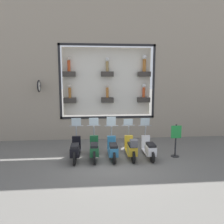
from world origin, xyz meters
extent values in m
plane|color=#66635E|center=(0.00, 0.00, 0.00)|extent=(120.00, 120.00, 0.00)
cube|color=gray|center=(3.60, 0.00, 0.59)|extent=(0.40, 5.21, 1.17)
cube|color=gray|center=(3.60, 0.00, 6.82)|extent=(0.40, 5.21, 3.26)
cube|color=black|center=(3.39, 0.00, 5.13)|extent=(0.04, 5.21, 0.12)
cube|color=black|center=(3.39, 0.00, 1.23)|extent=(0.04, 5.21, 0.12)
cube|color=black|center=(3.39, -2.54, 3.18)|extent=(0.04, 0.12, 4.02)
cube|color=black|center=(3.39, 2.54, 3.18)|extent=(0.04, 0.12, 4.02)
cube|color=white|center=(3.95, 0.00, 3.18)|extent=(0.04, 4.97, 3.78)
cube|color=#38332D|center=(3.73, -2.09, 3.61)|extent=(0.36, 0.69, 0.28)
cylinder|color=#B26B2D|center=(3.73, -2.09, 4.09)|extent=(0.19, 0.19, 0.68)
sphere|color=white|center=(3.73, -2.09, 4.55)|extent=(0.25, 0.25, 0.25)
cube|color=#38332D|center=(3.73, 0.00, 3.61)|extent=(0.36, 0.69, 0.28)
cylinder|color=#9E7F4C|center=(3.73, 0.00, 4.02)|extent=(0.15, 0.15, 0.56)
sphere|color=white|center=(3.73, 0.00, 4.40)|extent=(0.20, 0.20, 0.20)
cube|color=#38332D|center=(3.73, 2.09, 3.61)|extent=(0.36, 0.69, 0.28)
cylinder|color=#CC4C23|center=(3.73, 2.09, 4.04)|extent=(0.16, 0.16, 0.59)
sphere|color=beige|center=(3.73, 2.09, 4.44)|extent=(0.21, 0.21, 0.21)
cube|color=#38332D|center=(3.73, -2.09, 2.16)|extent=(0.36, 0.69, 0.28)
cylinder|color=#CC4C23|center=(3.73, -2.09, 2.58)|extent=(0.15, 0.15, 0.56)
sphere|color=white|center=(3.73, -2.09, 2.96)|extent=(0.20, 0.20, 0.20)
cube|color=#38332D|center=(3.73, 0.00, 2.16)|extent=(0.36, 0.69, 0.28)
cylinder|color=#B26B2D|center=(3.73, 0.00, 2.58)|extent=(0.15, 0.15, 0.55)
sphere|color=beige|center=(3.73, 0.00, 2.95)|extent=(0.20, 0.20, 0.20)
cube|color=#38332D|center=(3.73, 2.09, 2.16)|extent=(0.36, 0.69, 0.28)
cylinder|color=#B26B2D|center=(3.73, 2.09, 2.58)|extent=(0.15, 0.15, 0.56)
sphere|color=beige|center=(3.73, 2.09, 2.96)|extent=(0.20, 0.20, 0.20)
cylinder|color=black|center=(3.23, 3.57, 2.98)|extent=(0.35, 0.05, 0.05)
torus|color=black|center=(3.05, 3.57, 2.98)|extent=(0.63, 0.07, 0.63)
cylinder|color=white|center=(3.05, 3.57, 2.98)|extent=(0.52, 0.03, 0.52)
cylinder|color=black|center=(1.04, -1.56, 0.23)|extent=(0.46, 0.09, 0.46)
cylinder|color=black|center=(-0.29, -1.56, 0.23)|extent=(0.46, 0.09, 0.46)
cube|color=silver|center=(0.37, -1.56, 0.22)|extent=(1.02, 0.38, 0.06)
cube|color=silver|center=(0.00, -1.56, 0.43)|extent=(0.61, 0.35, 0.36)
cube|color=black|center=(0.00, -1.56, 0.66)|extent=(0.58, 0.31, 0.10)
cube|color=silver|center=(0.92, -1.56, 0.53)|extent=(0.12, 0.37, 0.56)
cylinder|color=gray|center=(0.99, -1.56, 1.02)|extent=(0.20, 0.06, 0.45)
cylinder|color=gray|center=(1.06, -1.56, 1.24)|extent=(0.04, 0.60, 0.04)
cube|color=silver|center=(1.10, -1.56, 1.41)|extent=(0.09, 0.42, 0.35)
cylinder|color=black|center=(1.02, -0.78, 0.25)|extent=(0.51, 0.09, 0.51)
cylinder|color=black|center=(-0.27, -0.78, 0.25)|extent=(0.51, 0.09, 0.51)
cube|color=gold|center=(0.37, -0.78, 0.24)|extent=(1.02, 0.39, 0.06)
cube|color=gold|center=(0.00, -0.78, 0.45)|extent=(0.61, 0.35, 0.36)
cube|color=black|center=(0.00, -0.78, 0.68)|extent=(0.58, 0.31, 0.10)
cube|color=gold|center=(0.92, -0.78, 0.55)|extent=(0.12, 0.37, 0.56)
cylinder|color=gray|center=(0.99, -0.78, 1.05)|extent=(0.20, 0.06, 0.45)
cylinder|color=gray|center=(1.06, -0.78, 1.26)|extent=(0.04, 0.61, 0.04)
cube|color=silver|center=(1.10, -0.78, 1.41)|extent=(0.08, 0.42, 0.30)
cube|color=#4C4C51|center=(-0.32, -0.78, 0.84)|extent=(0.28, 0.28, 0.28)
cylinder|color=black|center=(1.03, 0.00, 0.24)|extent=(0.49, 0.09, 0.49)
cylinder|color=black|center=(-0.28, 0.00, 0.24)|extent=(0.49, 0.09, 0.49)
cube|color=teal|center=(0.37, 0.00, 0.23)|extent=(1.02, 0.39, 0.06)
cube|color=teal|center=(0.00, 0.00, 0.44)|extent=(0.61, 0.35, 0.36)
cube|color=black|center=(0.00, 0.00, 0.67)|extent=(0.58, 0.31, 0.10)
cube|color=teal|center=(0.92, 0.00, 0.54)|extent=(0.12, 0.37, 0.56)
cylinder|color=gray|center=(0.99, 0.00, 1.03)|extent=(0.20, 0.06, 0.45)
cylinder|color=gray|center=(1.06, 0.00, 1.25)|extent=(0.04, 0.61, 0.04)
cube|color=silver|center=(1.10, 0.00, 1.46)|extent=(0.10, 0.42, 0.42)
cylinder|color=black|center=(1.00, 0.78, 0.28)|extent=(0.56, 0.09, 0.56)
cylinder|color=black|center=(-0.25, 0.78, 0.28)|extent=(0.56, 0.09, 0.56)
cube|color=#19512D|center=(0.37, 0.78, 0.27)|extent=(1.02, 0.39, 0.06)
cube|color=#19512D|center=(0.00, 0.78, 0.48)|extent=(0.61, 0.35, 0.36)
cube|color=black|center=(0.00, 0.78, 0.71)|extent=(0.58, 0.31, 0.10)
cube|color=#19512D|center=(0.92, 0.78, 0.58)|extent=(0.12, 0.37, 0.56)
cylinder|color=gray|center=(0.99, 0.78, 1.07)|extent=(0.20, 0.06, 0.45)
cylinder|color=gray|center=(1.06, 0.78, 1.28)|extent=(0.04, 0.60, 0.04)
cube|color=silver|center=(1.10, 0.78, 1.46)|extent=(0.09, 0.42, 0.35)
cylinder|color=black|center=(1.01, 1.56, 0.27)|extent=(0.55, 0.09, 0.55)
cylinder|color=black|center=(-0.26, 1.56, 0.27)|extent=(0.55, 0.09, 0.55)
cube|color=black|center=(0.37, 1.56, 0.26)|extent=(1.02, 0.38, 0.06)
cube|color=black|center=(0.00, 1.56, 0.47)|extent=(0.61, 0.35, 0.36)
cube|color=black|center=(0.00, 1.56, 0.70)|extent=(0.58, 0.31, 0.10)
cube|color=black|center=(0.92, 1.56, 0.57)|extent=(0.12, 0.37, 0.56)
cylinder|color=gray|center=(0.99, 1.56, 1.06)|extent=(0.20, 0.06, 0.45)
cylinder|color=gray|center=(1.06, 1.56, 1.28)|extent=(0.04, 0.60, 0.04)
cube|color=silver|center=(1.10, 1.56, 1.46)|extent=(0.09, 0.42, 0.36)
cylinder|color=#232326|center=(0.32, -2.73, 0.01)|extent=(0.36, 0.36, 0.02)
cylinder|color=#232326|center=(0.32, -2.73, 0.71)|extent=(0.07, 0.07, 1.43)
cube|color=#1E8438|center=(0.30, -2.73, 1.10)|extent=(0.03, 0.45, 0.55)
camera|label=1|loc=(-8.53, 0.80, 3.37)|focal=35.00mm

